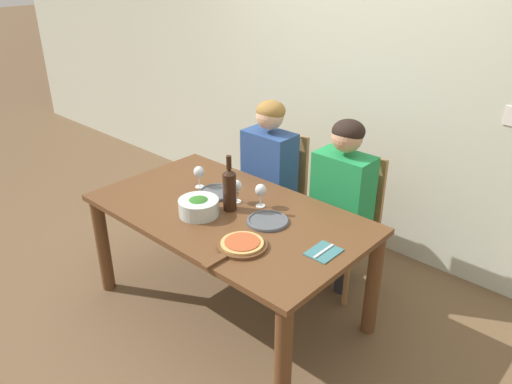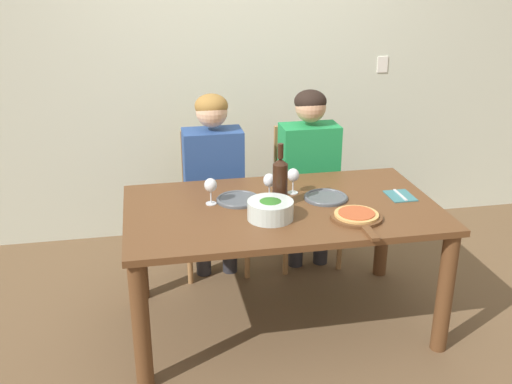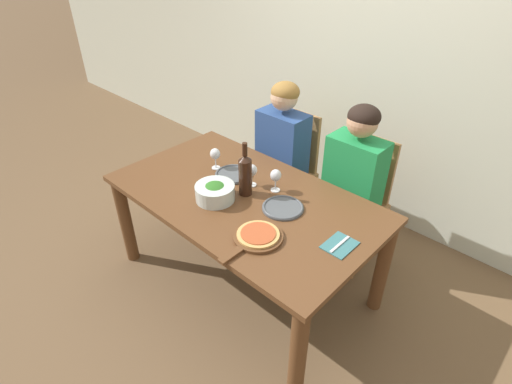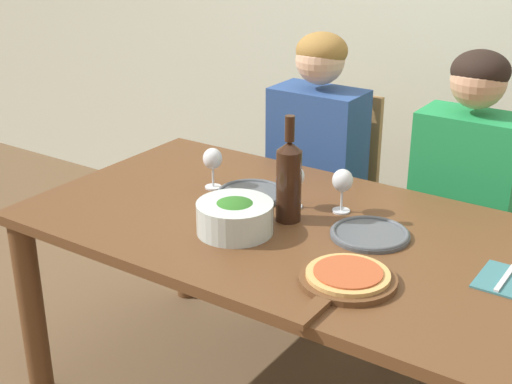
# 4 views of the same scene
# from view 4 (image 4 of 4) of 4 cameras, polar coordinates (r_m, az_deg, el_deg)

# --- Properties ---
(dining_table) EXTENTS (1.71, 0.97, 0.74)m
(dining_table) POSITION_cam_4_polar(r_m,az_deg,el_deg) (2.36, 2.39, -5.03)
(dining_table) COLOR brown
(dining_table) RESTS_ON ground
(chair_left) EXTENTS (0.42, 0.42, 0.93)m
(chair_left) POSITION_cam_4_polar(r_m,az_deg,el_deg) (3.18, 5.64, -0.04)
(chair_left) COLOR #9E7042
(chair_left) RESTS_ON ground
(chair_right) EXTENTS (0.42, 0.42, 0.93)m
(chair_right) POSITION_cam_4_polar(r_m,az_deg,el_deg) (2.96, 16.61, -2.70)
(chair_right) COLOR #9E7042
(chair_right) RESTS_ON ground
(person_woman) EXTENTS (0.47, 0.51, 1.22)m
(person_woman) POSITION_cam_4_polar(r_m,az_deg,el_deg) (3.01, 4.77, 3.42)
(person_woman) COLOR #28282D
(person_woman) RESTS_ON ground
(person_man) EXTENTS (0.47, 0.51, 1.22)m
(person_man) POSITION_cam_4_polar(r_m,az_deg,el_deg) (2.77, 16.39, 0.87)
(person_man) COLOR #28282D
(person_man) RESTS_ON ground
(wine_bottle) EXTENTS (0.08, 0.08, 0.35)m
(wine_bottle) POSITION_cam_4_polar(r_m,az_deg,el_deg) (2.27, 2.65, 1.04)
(wine_bottle) COLOR black
(wine_bottle) RESTS_ON dining_table
(broccoli_bowl) EXTENTS (0.24, 0.24, 0.11)m
(broccoli_bowl) POSITION_cam_4_polar(r_m,az_deg,el_deg) (2.22, -1.70, -2.00)
(broccoli_bowl) COLOR silver
(broccoli_bowl) RESTS_ON dining_table
(dinner_plate_left) EXTENTS (0.25, 0.25, 0.02)m
(dinner_plate_left) POSITION_cam_4_polar(r_m,az_deg,el_deg) (2.51, -0.37, -0.09)
(dinner_plate_left) COLOR #4C5156
(dinner_plate_left) RESTS_ON dining_table
(dinner_plate_right) EXTENTS (0.25, 0.25, 0.02)m
(dinner_plate_right) POSITION_cam_4_polar(r_m,az_deg,el_deg) (2.24, 9.10, -3.31)
(dinner_plate_right) COLOR #4C5156
(dinner_plate_right) RESTS_ON dining_table
(pizza_on_board) EXTENTS (0.27, 0.41, 0.04)m
(pizza_on_board) POSITION_cam_4_polar(r_m,az_deg,el_deg) (1.96, 7.22, -6.90)
(pizza_on_board) COLOR brown
(pizza_on_board) RESTS_ON dining_table
(wine_glass_left) EXTENTS (0.07, 0.07, 0.15)m
(wine_glass_left) POSITION_cam_4_polar(r_m,az_deg,el_deg) (2.55, -3.49, 2.52)
(wine_glass_left) COLOR silver
(wine_glass_left) RESTS_ON dining_table
(wine_glass_right) EXTENTS (0.07, 0.07, 0.15)m
(wine_glass_right) POSITION_cam_4_polar(r_m,az_deg,el_deg) (2.36, 6.93, 0.75)
(wine_glass_right) COLOR silver
(wine_glass_right) RESTS_ON dining_table
(wine_glass_centre) EXTENTS (0.07, 0.07, 0.15)m
(wine_glass_centre) POSITION_cam_4_polar(r_m,az_deg,el_deg) (2.38, 3.07, 1.09)
(wine_glass_centre) COLOR silver
(wine_glass_centre) RESTS_ON dining_table
(fork_on_napkin) EXTENTS (0.14, 0.18, 0.01)m
(fork_on_napkin) POSITION_cam_4_polar(r_m,az_deg,el_deg) (2.08, 19.29, -6.64)
(fork_on_napkin) COLOR #387075
(fork_on_napkin) RESTS_ON dining_table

